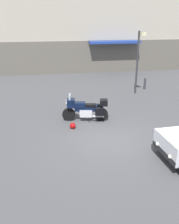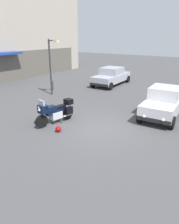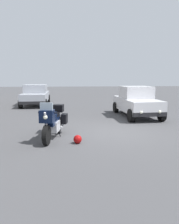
% 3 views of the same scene
% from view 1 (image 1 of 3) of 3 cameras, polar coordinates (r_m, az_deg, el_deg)
% --- Properties ---
extents(ground_plane, '(80.00, 80.00, 0.00)m').
position_cam_1_polar(ground_plane, '(10.96, 4.48, -6.09)').
color(ground_plane, '#424244').
extents(building_facade_rear, '(31.24, 3.40, 11.07)m').
position_cam_1_polar(building_facade_rear, '(23.91, -3.89, 22.16)').
color(building_facade_rear, '#A89E8E').
rests_on(building_facade_rear, ground).
extents(motorcycle, '(2.25, 0.94, 1.36)m').
position_cam_1_polar(motorcycle, '(12.57, -0.78, 0.72)').
color(motorcycle, black).
rests_on(motorcycle, ground).
extents(helmet, '(0.28, 0.28, 0.28)m').
position_cam_1_polar(helmet, '(11.89, -3.76, -3.06)').
color(helmet, '#990C0C').
rests_on(helmet, ground).
extents(streetlamp_curbside, '(0.28, 0.94, 4.01)m').
position_cam_1_polar(streetlamp_curbside, '(16.81, 10.83, 12.13)').
color(streetlamp_curbside, '#2D2D33').
rests_on(streetlamp_curbside, ground).
extents(bollard_curbside, '(0.16, 0.16, 0.83)m').
position_cam_1_polar(bollard_curbside, '(18.49, 12.18, 6.31)').
color(bollard_curbside, '#333338').
rests_on(bollard_curbside, ground).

